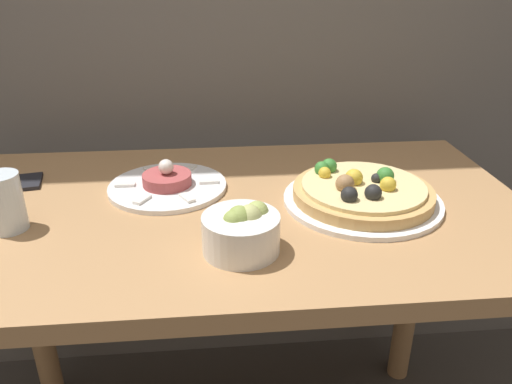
% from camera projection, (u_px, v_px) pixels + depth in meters
% --- Properties ---
extents(dining_table, '(1.15, 0.65, 0.74)m').
position_uv_depth(dining_table, '(231.00, 258.00, 1.01)').
color(dining_table, '#AD7F51').
rests_on(dining_table, ground_plane).
extents(pizza_plate, '(0.30, 0.30, 0.07)m').
position_uv_depth(pizza_plate, '(362.00, 193.00, 0.96)').
color(pizza_plate, white).
rests_on(pizza_plate, dining_table).
extents(tartare_plate, '(0.24, 0.24, 0.06)m').
position_uv_depth(tartare_plate, '(167.00, 184.00, 1.02)').
color(tartare_plate, white).
rests_on(tartare_plate, dining_table).
extents(small_bowl, '(0.12, 0.12, 0.08)m').
position_uv_depth(small_bowl, '(242.00, 230.00, 0.79)').
color(small_bowl, white).
rests_on(small_bowl, dining_table).
extents(drinking_glass, '(0.06, 0.06, 0.10)m').
position_uv_depth(drinking_glass, '(4.00, 202.00, 0.85)').
color(drinking_glass, silver).
rests_on(drinking_glass, dining_table).
extents(napkin, '(0.14, 0.10, 0.01)m').
position_uv_depth(napkin, '(7.00, 184.00, 1.04)').
color(napkin, black).
rests_on(napkin, dining_table).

